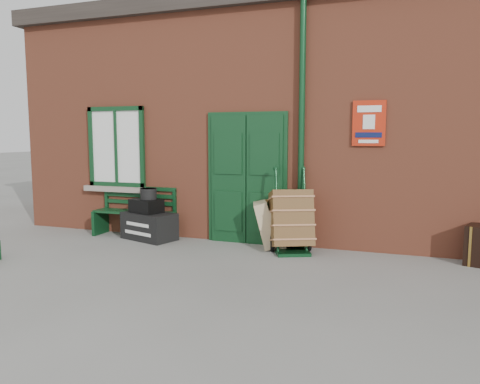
% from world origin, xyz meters
% --- Properties ---
extents(ground, '(80.00, 80.00, 0.00)m').
position_xyz_m(ground, '(0.00, 0.00, 0.00)').
color(ground, gray).
rests_on(ground, ground).
extents(station_building, '(10.30, 4.30, 4.36)m').
position_xyz_m(station_building, '(-0.00, 3.49, 2.16)').
color(station_building, '#A34F34').
rests_on(station_building, ground).
extents(bench, '(1.53, 0.48, 0.95)m').
position_xyz_m(bench, '(-2.43, 1.32, 0.48)').
color(bench, '#0E3419').
rests_on(bench, ground).
extents(houdini_trunk, '(1.09, 0.81, 0.49)m').
position_xyz_m(houdini_trunk, '(-2.05, 1.15, 0.24)').
color(houdini_trunk, black).
rests_on(houdini_trunk, ground).
extents(strongbox, '(0.63, 0.54, 0.24)m').
position_xyz_m(strongbox, '(-2.10, 1.15, 0.61)').
color(strongbox, black).
rests_on(strongbox, houdini_trunk).
extents(hatbox, '(0.37, 0.37, 0.19)m').
position_xyz_m(hatbox, '(-2.07, 1.18, 0.82)').
color(hatbox, black).
rests_on(hatbox, strongbox).
extents(suitcase_back, '(0.55, 0.64, 0.79)m').
position_xyz_m(suitcase_back, '(0.10, 1.25, 0.40)').
color(suitcase_back, tan).
rests_on(suitcase_back, ground).
extents(suitcase_front, '(0.47, 0.57, 0.68)m').
position_xyz_m(suitcase_front, '(0.28, 1.25, 0.34)').
color(suitcase_front, tan).
rests_on(suitcase_front, ground).
extents(porter_trolley, '(0.87, 0.90, 1.33)m').
position_xyz_m(porter_trolley, '(0.57, 1.10, 0.52)').
color(porter_trolley, '#0D371B').
rests_on(porter_trolley, ground).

